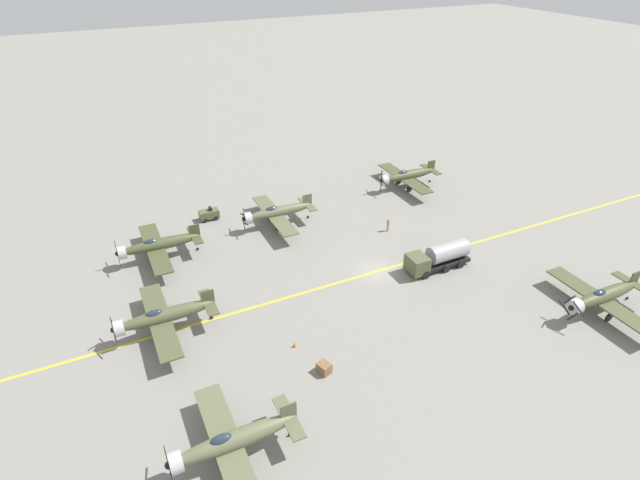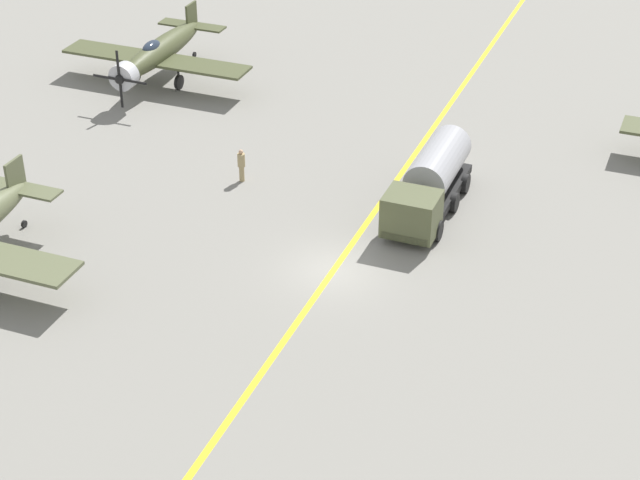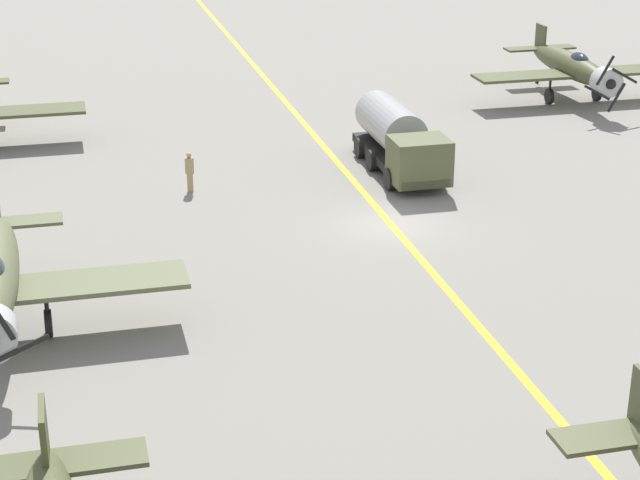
# 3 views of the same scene
# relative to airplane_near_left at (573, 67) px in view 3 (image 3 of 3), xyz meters

# --- Properties ---
(ground_plane) EXTENTS (400.00, 400.00, 0.00)m
(ground_plane) POSITION_rel_airplane_near_left_xyz_m (16.18, 16.87, -2.01)
(ground_plane) COLOR gray
(taxiway_stripe) EXTENTS (0.30, 160.00, 0.01)m
(taxiway_stripe) POSITION_rel_airplane_near_left_xyz_m (16.18, 16.87, -2.01)
(taxiway_stripe) COLOR yellow
(taxiway_stripe) RESTS_ON ground
(airplane_near_left) EXTENTS (12.00, 9.98, 3.65)m
(airplane_near_left) POSITION_rel_airplane_near_left_xyz_m (0.00, 0.00, 0.00)
(airplane_near_left) COLOR #494F30
(airplane_near_left) RESTS_ON ground
(fuel_tanker) EXTENTS (2.67, 8.00, 2.98)m
(fuel_tanker) POSITION_rel_airplane_near_left_xyz_m (13.77, 10.21, -0.50)
(fuel_tanker) COLOR black
(fuel_tanker) RESTS_ON ground
(ground_crew_walking) EXTENTS (0.39, 0.39, 1.80)m
(ground_crew_walking) POSITION_rel_airplane_near_left_xyz_m (23.61, 10.76, -1.03)
(ground_crew_walking) COLOR tan
(ground_crew_walking) RESTS_ON ground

